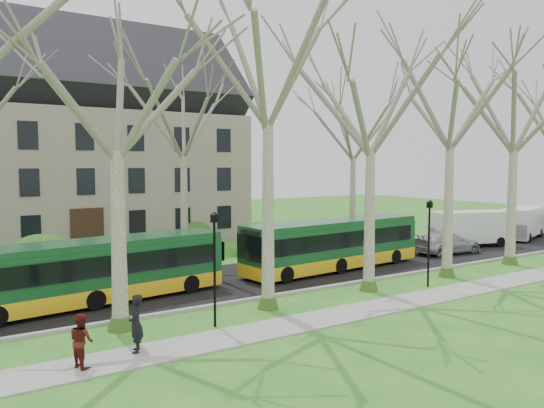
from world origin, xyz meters
The scene contains 16 objects.
ground centered at (0.00, 0.00, 0.00)m, with size 120.00×120.00×0.00m, color #287722.
sidewalk centered at (0.00, -2.50, 0.03)m, with size 70.00×2.00×0.06m, color gray.
road centered at (0.00, 5.50, 0.03)m, with size 80.00×8.00×0.06m, color black.
curb centered at (0.00, 1.50, 0.07)m, with size 80.00×0.25×0.14m, color #A5A39E.
building centered at (-6.00, 24.00, 8.07)m, with size 26.50×12.20×16.00m.
tree_row_verge centered at (0.00, 0.30, 7.00)m, with size 49.00×7.00×14.00m.
tree_row_far centered at (-1.33, 11.00, 6.00)m, with size 33.00×7.00×12.00m.
lamp_row centered at (0.00, -1.00, 2.57)m, with size 36.22×0.22×4.30m.
hedges centered at (-4.67, 14.00, 1.00)m, with size 30.60×8.60×2.00m.
bus_lead centered at (-8.82, 4.75, 1.50)m, with size 11.55×2.41×2.89m, color #144825, non-canonical shape.
bus_follow centered at (4.69, 4.84, 1.55)m, with size 11.88×2.48×2.97m, color #144825, non-canonical shape.
sedan centered at (14.65, 4.80, 0.81)m, with size 2.10×5.17×1.50m, color #A8A8AC.
van_a centered at (18.75, 5.99, 1.36)m, with size 5.98×2.17×2.61m, color silver, non-canonical shape.
van_b centered at (25.88, 6.20, 1.32)m, with size 5.80×2.11×2.53m, color silver, non-canonical shape.
pedestrian_a centered at (-9.47, -2.18, 1.01)m, with size 0.69×0.45×1.90m, color black.
pedestrian_b centered at (-11.28, -2.53, 0.88)m, with size 0.80×0.62×1.64m, color #531713.
Camera 1 is at (-14.99, -18.75, 6.20)m, focal length 35.00 mm.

